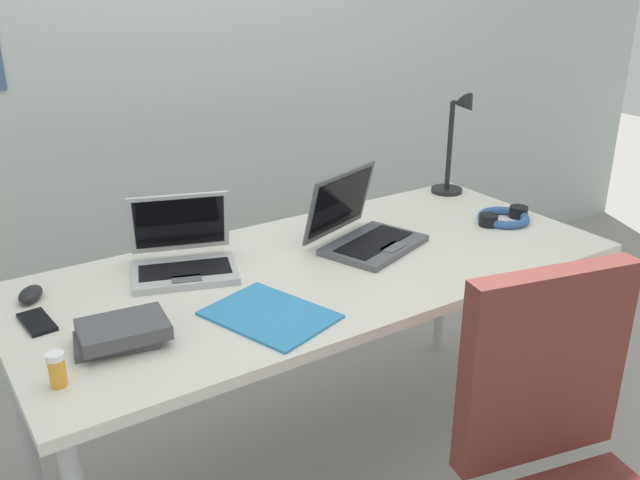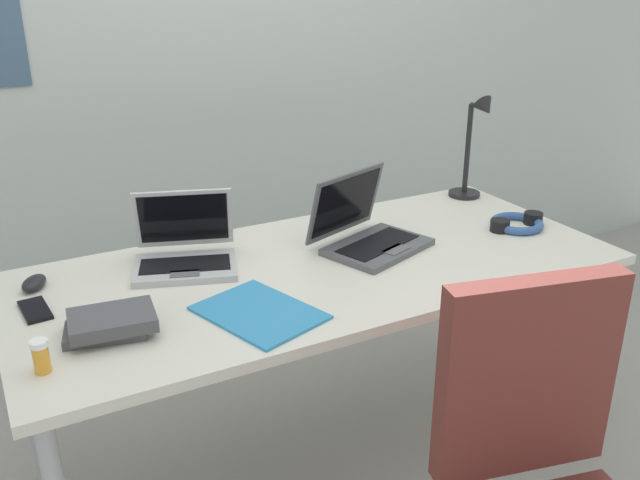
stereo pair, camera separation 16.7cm
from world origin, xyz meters
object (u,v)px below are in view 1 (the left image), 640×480
object	(u,v)px
desk_lamp	(456,145)
cell_phone	(37,322)
book_stack	(121,333)
laptop_front_left	(183,257)
headphones	(504,217)
pill_bottle	(57,369)
computer_mouse	(31,294)
laptop_back_right	(363,231)
paper_folder_near_lamp	(270,315)

from	to	relation	value
desk_lamp	cell_phone	bearing A→B (deg)	-173.26
desk_lamp	book_stack	size ratio (longest dim) A/B	1.71
laptop_front_left	desk_lamp	bearing A→B (deg)	4.49
headphones	pill_bottle	distance (m)	1.56
headphones	computer_mouse	bearing A→B (deg)	169.66
laptop_front_left	book_stack	bearing A→B (deg)	-133.06
laptop_back_right	computer_mouse	xyz separation A→B (m)	(-0.98, 0.18, -0.03)
laptop_back_right	book_stack	xyz separation A→B (m)	(-0.85, -0.18, -0.02)
laptop_front_left	laptop_back_right	distance (m)	0.57
laptop_front_left	pill_bottle	size ratio (longest dim) A/B	4.63
headphones	pill_bottle	world-z (taller)	pill_bottle
pill_bottle	headphones	bearing A→B (deg)	6.50
cell_phone	book_stack	distance (m)	0.26
cell_phone	laptop_back_right	bearing A→B (deg)	-6.59
computer_mouse	book_stack	xyz separation A→B (m)	(0.13, -0.36, 0.01)
headphones	pill_bottle	bearing A→B (deg)	-173.50
computer_mouse	headphones	world-z (taller)	headphones
computer_mouse	cell_phone	size ratio (longest dim) A/B	0.71
cell_phone	laptop_front_left	bearing A→B (deg)	7.97
headphones	paper_folder_near_lamp	world-z (taller)	headphones
laptop_back_right	book_stack	size ratio (longest dim) A/B	1.67
book_stack	headphones	bearing A→B (deg)	3.37
headphones	book_stack	xyz separation A→B (m)	(-1.38, -0.08, 0.01)
cell_phone	headphones	size ratio (longest dim) A/B	0.64
laptop_front_left	laptop_back_right	size ratio (longest dim) A/B	0.93
headphones	paper_folder_near_lamp	bearing A→B (deg)	-171.34
cell_phone	paper_folder_near_lamp	size ratio (longest dim) A/B	0.44
headphones	cell_phone	bearing A→B (deg)	175.12
laptop_back_right	cell_phone	size ratio (longest dim) A/B	2.88
pill_bottle	book_stack	xyz separation A→B (m)	(0.17, 0.10, -0.01)
pill_bottle	book_stack	size ratio (longest dim) A/B	0.34
desk_lamp	laptop_front_left	distance (m)	1.17
book_stack	laptop_front_left	bearing A→B (deg)	46.94
computer_mouse	book_stack	distance (m)	0.38
paper_folder_near_lamp	computer_mouse	bearing A→B (deg)	138.65
desk_lamp	cell_phone	world-z (taller)	desk_lamp
laptop_front_left	computer_mouse	xyz separation A→B (m)	(-0.42, 0.05, -0.03)
computer_mouse	cell_phone	xyz separation A→B (m)	(-0.02, -0.15, -0.01)
cell_phone	paper_folder_near_lamp	world-z (taller)	cell_phone
laptop_back_right	headphones	bearing A→B (deg)	-10.13
cell_phone	book_stack	xyz separation A→B (m)	(0.15, -0.21, 0.02)
laptop_front_left	laptop_back_right	xyz separation A→B (m)	(0.56, -0.13, 0.00)
laptop_front_left	pill_bottle	world-z (taller)	laptop_front_left
desk_lamp	book_stack	bearing A→B (deg)	-164.51
desk_lamp	computer_mouse	distance (m)	1.59
laptop_front_left	paper_folder_near_lamp	bearing A→B (deg)	-79.49
laptop_front_left	paper_folder_near_lamp	xyz separation A→B (m)	(0.07, -0.38, -0.04)
desk_lamp	book_stack	xyz separation A→B (m)	(-1.45, -0.40, -0.17)
pill_bottle	book_stack	world-z (taller)	pill_bottle
laptop_back_right	computer_mouse	world-z (taller)	laptop_back_right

